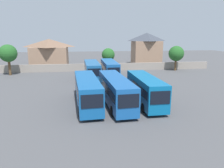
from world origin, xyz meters
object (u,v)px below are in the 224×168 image
object	(u,v)px
bus_4	(92,69)
house_terrace_left	(50,53)
bus_5	(110,69)
tree_left_of_lot	(108,55)
tree_behind_wall	(8,54)
bus_1	(87,90)
tree_right_of_lot	(176,54)
bus_2	(116,89)
house_terrace_centre	(146,49)
bus_3	(145,88)

from	to	relation	value
bus_4	house_terrace_left	bearing A→B (deg)	-151.68
bus_5	house_terrace_left	distance (m)	23.48
tree_left_of_lot	tree_behind_wall	xyz separation A→B (m)	(-22.25, -5.50, 1.05)
bus_1	bus_4	xyz separation A→B (m)	(1.30, 15.98, -0.04)
bus_1	tree_right_of_lot	bearing A→B (deg)	133.04
tree_right_of_lot	tree_behind_wall	bearing A→B (deg)	-178.51
bus_2	bus_4	distance (m)	16.41
bus_4	bus_5	world-z (taller)	bus_5
bus_5	house_terrace_left	world-z (taller)	house_terrace_left
house_terrace_left	bus_4	bearing A→B (deg)	-59.88
bus_1	tree_behind_wall	world-z (taller)	tree_behind_wall
bus_4	house_terrace_left	xyz separation A→B (m)	(-10.78, 18.58, 1.90)
bus_2	bus_5	world-z (taller)	bus_5
bus_5	tree_right_of_lot	world-z (taller)	tree_right_of_lot
bus_4	house_terrace_centre	world-z (taller)	house_terrace_centre
house_terrace_left	bus_5	bearing A→B (deg)	-52.48
bus_3	bus_2	bearing A→B (deg)	-91.08
tree_behind_wall	bus_4	bearing A→B (deg)	-20.75
bus_3	tree_right_of_lot	distance (m)	28.19
bus_5	house_terrace_left	size ratio (longest dim) A/B	1.05
tree_left_of_lot	tree_behind_wall	size ratio (longest dim) A/B	0.80
house_terrace_left	tree_right_of_lot	distance (m)	33.37
bus_1	house_terrace_left	bearing A→B (deg)	-168.62
house_terrace_left	tree_behind_wall	distance (m)	13.75
bus_3	bus_5	world-z (taller)	bus_5
tree_left_of_lot	tree_right_of_lot	xyz separation A→B (m)	(16.11, -4.50, 0.49)
tree_left_of_lot	house_terrace_centre	bearing A→B (deg)	29.58
bus_2	bus_4	size ratio (longest dim) A/B	1.15
tree_behind_wall	tree_left_of_lot	bearing A→B (deg)	13.89
house_terrace_left	tree_left_of_lot	bearing A→B (deg)	-22.56
house_terrace_centre	bus_3	bearing A→B (deg)	-106.75
bus_4	tree_behind_wall	size ratio (longest dim) A/B	1.56
bus_2	tree_right_of_lot	world-z (taller)	tree_right_of_lot
bus_5	tree_left_of_lot	size ratio (longest dim) A/B	1.98
bus_1	tree_left_of_lot	size ratio (longest dim) A/B	2.19
bus_4	house_terrace_left	size ratio (longest dim) A/B	1.03
tree_right_of_lot	tree_left_of_lot	bearing A→B (deg)	164.39
house_terrace_left	tree_right_of_lot	bearing A→B (deg)	-19.08
tree_left_of_lot	tree_right_of_lot	size ratio (longest dim) A/B	0.89
house_terrace_centre	tree_behind_wall	world-z (taller)	house_terrace_centre
bus_3	house_terrace_centre	bearing A→B (deg)	162.51
house_terrace_centre	bus_5	bearing A→B (deg)	-124.75
house_terrace_left	tree_behind_wall	xyz separation A→B (m)	(-6.82, -11.91, 0.86)
bus_5	bus_1	bearing A→B (deg)	-17.64
bus_2	house_terrace_left	bearing A→B (deg)	-163.24
bus_2	tree_left_of_lot	bearing A→B (deg)	171.43
house_terrace_left	bus_1	bearing A→B (deg)	-74.66
bus_2	house_terrace_left	world-z (taller)	house_terrace_left
bus_5	tree_right_of_lot	distance (m)	19.02
bus_4	house_terrace_left	world-z (taller)	house_terrace_left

